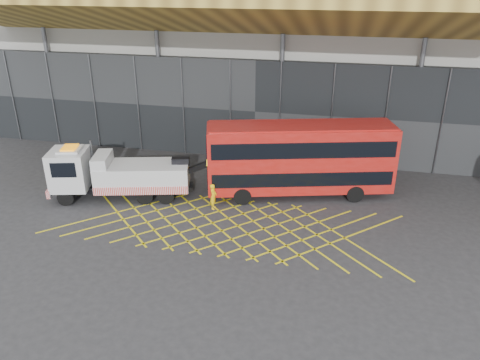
# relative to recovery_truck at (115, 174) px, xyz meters

# --- Properties ---
(ground_plane) EXTENTS (120.00, 120.00, 0.00)m
(ground_plane) POSITION_rel_recovery_truck_xyz_m (5.73, -2.03, -1.75)
(ground_plane) COLOR #2A2A2D
(road_markings) EXTENTS (21.56, 7.16, 0.01)m
(road_markings) POSITION_rel_recovery_truck_xyz_m (8.13, -2.03, -1.75)
(road_markings) COLOR yellow
(road_markings) RESTS_ON ground_plane
(construction_building) EXTENTS (55.00, 23.97, 18.00)m
(construction_building) POSITION_rel_recovery_truck_xyz_m (7.65, 16.37, 7.22)
(construction_building) COLOR #999A94
(construction_building) RESTS_ON ground_plane
(recovery_truck) EXTENTS (10.88, 4.84, 3.80)m
(recovery_truck) POSITION_rel_recovery_truck_xyz_m (0.00, 0.00, 0.00)
(recovery_truck) COLOR black
(recovery_truck) RESTS_ON ground_plane
(bus_towed) EXTENTS (12.73, 6.12, 5.07)m
(bus_towed) POSITION_rel_recovery_truck_xyz_m (12.02, 3.20, 1.06)
(bus_towed) COLOR #AD140F
(bus_towed) RESTS_ON ground_plane
(worker) EXTENTS (0.45, 0.65, 1.73)m
(worker) POSITION_rel_recovery_truck_xyz_m (6.86, -0.12, -0.89)
(worker) COLOR yellow
(worker) RESTS_ON ground_plane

